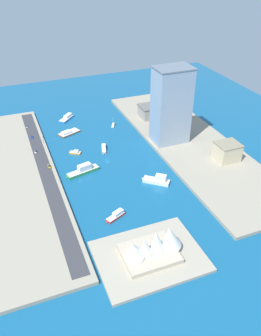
{
  "coord_description": "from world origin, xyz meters",
  "views": [
    {
      "loc": [
        73.19,
        239.47,
        156.26
      ],
      "look_at": [
        -12.16,
        23.14,
        3.06
      ],
      "focal_mm": 36.83,
      "sensor_mm": 36.0,
      "label": 1
    }
  ],
  "objects_px": {
    "sedan_silver": "(27,127)",
    "opera_landmark": "(153,246)",
    "ferry_green_doubledeck": "(83,170)",
    "van_white": "(35,152)",
    "water_taxi_orange": "(75,152)",
    "traffic_light_waterfront": "(43,139)",
    "carpark_squat_concrete": "(160,109)",
    "yacht_sleek_gray": "(104,148)",
    "sailboat_small_white": "(113,125)",
    "tower_tall_glass": "(171,106)",
    "office_block_beige": "(227,152)",
    "ferry_white_commuter": "(157,180)",
    "catamaran_blue": "(67,118)",
    "hatchback_blue": "(31,137)",
    "taxi_yellow_cab": "(49,166)",
    "tugboat_red": "(116,215)",
    "barge_flat_brown": "(69,133)"
  },
  "relations": [
    {
      "from": "taxi_yellow_cab",
      "to": "water_taxi_orange",
      "type": "bearing_deg",
      "value": -145.41
    },
    {
      "from": "hatchback_blue",
      "to": "opera_landmark",
      "type": "xyz_separation_m",
      "value": [
        -45.64,
        172.0,
        5.58
      ]
    },
    {
      "from": "hatchback_blue",
      "to": "taxi_yellow_cab",
      "type": "height_order",
      "value": "hatchback_blue"
    },
    {
      "from": "office_block_beige",
      "to": "taxi_yellow_cab",
      "type": "bearing_deg",
      "value": -16.77
    },
    {
      "from": "barge_flat_brown",
      "to": "opera_landmark",
      "type": "xyz_separation_m",
      "value": [
        -10.63,
        172.21,
        7.98
      ]
    },
    {
      "from": "tower_tall_glass",
      "to": "traffic_light_waterfront",
      "type": "bearing_deg",
      "value": -18.67
    },
    {
      "from": "office_block_beige",
      "to": "hatchback_blue",
      "type": "bearing_deg",
      "value": -33.97
    },
    {
      "from": "van_white",
      "to": "sedan_silver",
      "type": "relative_size",
      "value": 1.07
    },
    {
      "from": "sailboat_small_white",
      "to": "ferry_white_commuter",
      "type": "relative_size",
      "value": 0.47
    },
    {
      "from": "taxi_yellow_cab",
      "to": "sedan_silver",
      "type": "relative_size",
      "value": 1.13
    },
    {
      "from": "sailboat_small_white",
      "to": "sedan_silver",
      "type": "xyz_separation_m",
      "value": [
        82.49,
        -23.34,
        2.46
      ]
    },
    {
      "from": "water_taxi_orange",
      "to": "tower_tall_glass",
      "type": "relative_size",
      "value": 0.16
    },
    {
      "from": "yacht_sleek_gray",
      "to": "hatchback_blue",
      "type": "xyz_separation_m",
      "value": [
        57.5,
        -41.67,
        2.09
      ]
    },
    {
      "from": "sedan_silver",
      "to": "traffic_light_waterfront",
      "type": "distance_m",
      "value": 39.26
    },
    {
      "from": "tower_tall_glass",
      "to": "barge_flat_brown",
      "type": "bearing_deg",
      "value": -31.68
    },
    {
      "from": "carpark_squat_concrete",
      "to": "taxi_yellow_cab",
      "type": "relative_size",
      "value": 8.95
    },
    {
      "from": "taxi_yellow_cab",
      "to": "traffic_light_waterfront",
      "type": "xyz_separation_m",
      "value": [
        -2.84,
        -42.52,
        3.42
      ]
    },
    {
      "from": "barge_flat_brown",
      "to": "tower_tall_glass",
      "type": "distance_m",
      "value": 103.48
    },
    {
      "from": "catamaran_blue",
      "to": "yacht_sleek_gray",
      "type": "bearing_deg",
      "value": 102.32
    },
    {
      "from": "water_taxi_orange",
      "to": "catamaran_blue",
      "type": "bearing_deg",
      "value": -96.97
    },
    {
      "from": "yacht_sleek_gray",
      "to": "water_taxi_orange",
      "type": "relative_size",
      "value": 1.61
    },
    {
      "from": "ferry_white_commuter",
      "to": "catamaran_blue",
      "type": "bearing_deg",
      "value": -74.2
    },
    {
      "from": "water_taxi_orange",
      "to": "carpark_squat_concrete",
      "type": "distance_m",
      "value": 109.86
    },
    {
      "from": "water_taxi_orange",
      "to": "office_block_beige",
      "type": "xyz_separation_m",
      "value": [
        -115.01,
        60.43,
        9.01
      ]
    },
    {
      "from": "carpark_squat_concrete",
      "to": "yacht_sleek_gray",
      "type": "bearing_deg",
      "value": 29.54
    },
    {
      "from": "ferry_green_doubledeck",
      "to": "sedan_silver",
      "type": "xyz_separation_m",
      "value": [
        32.34,
        -94.41,
        0.92
      ]
    },
    {
      "from": "ferry_green_doubledeck",
      "to": "hatchback_blue",
      "type": "bearing_deg",
      "value": -66.45
    },
    {
      "from": "sedan_silver",
      "to": "opera_landmark",
      "type": "relative_size",
      "value": 0.12
    },
    {
      "from": "ferry_white_commuter",
      "to": "van_white",
      "type": "distance_m",
      "value": 111.49
    },
    {
      "from": "catamaran_blue",
      "to": "office_block_beige",
      "type": "bearing_deg",
      "value": 128.56
    },
    {
      "from": "sailboat_small_white",
      "to": "tugboat_red",
      "type": "distance_m",
      "value": 138.4
    },
    {
      "from": "ferry_green_doubledeck",
      "to": "office_block_beige",
      "type": "height_order",
      "value": "office_block_beige"
    },
    {
      "from": "ferry_green_doubledeck",
      "to": "van_white",
      "type": "relative_size",
      "value": 6.06
    },
    {
      "from": "water_taxi_orange",
      "to": "yacht_sleek_gray",
      "type": "bearing_deg",
      "value": 173.3
    },
    {
      "from": "carpark_squat_concrete",
      "to": "traffic_light_waterfront",
      "type": "distance_m",
      "value": 126.05
    },
    {
      "from": "sailboat_small_white",
      "to": "yacht_sleek_gray",
      "type": "distance_m",
      "value": 48.07
    },
    {
      "from": "opera_landmark",
      "to": "hatchback_blue",
      "type": "bearing_deg",
      "value": -75.14
    },
    {
      "from": "opera_landmark",
      "to": "taxi_yellow_cab",
      "type": "bearing_deg",
      "value": -71.07
    },
    {
      "from": "water_taxi_orange",
      "to": "traffic_light_waterfront",
      "type": "distance_m",
      "value": 34.27
    },
    {
      "from": "hatchback_blue",
      "to": "van_white",
      "type": "bearing_deg",
      "value": 88.44
    },
    {
      "from": "van_white",
      "to": "catamaran_blue",
      "type": "bearing_deg",
      "value": -123.63
    },
    {
      "from": "tower_tall_glass",
      "to": "taxi_yellow_cab",
      "type": "xyz_separation_m",
      "value": [
        111.7,
        5.74,
        -32.97
      ]
    },
    {
      "from": "office_block_beige",
      "to": "traffic_light_waterfront",
      "type": "bearing_deg",
      "value": -31.6
    },
    {
      "from": "office_block_beige",
      "to": "taxi_yellow_cab",
      "type": "distance_m",
      "value": 147.43
    },
    {
      "from": "sailboat_small_white",
      "to": "carpark_squat_concrete",
      "type": "xyz_separation_m",
      "value": [
        -52.95,
        -1.41,
        7.85
      ]
    },
    {
      "from": "office_block_beige",
      "to": "opera_landmark",
      "type": "distance_m",
      "value": 124.92
    },
    {
      "from": "ferry_white_commuter",
      "to": "yacht_sleek_gray",
      "type": "bearing_deg",
      "value": -70.21
    },
    {
      "from": "tower_tall_glass",
      "to": "water_taxi_orange",
      "type": "bearing_deg",
      "value": -8.1
    },
    {
      "from": "barge_flat_brown",
      "to": "sedan_silver",
      "type": "height_order",
      "value": "sedan_silver"
    },
    {
      "from": "tower_tall_glass",
      "to": "office_block_beige",
      "type": "bearing_deg",
      "value": 121.29
    }
  ]
}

